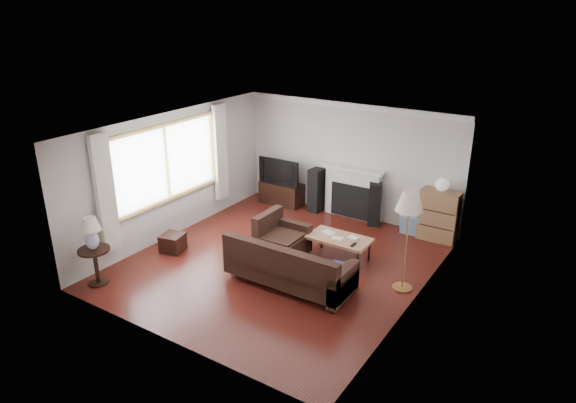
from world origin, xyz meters
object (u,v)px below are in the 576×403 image
Objects in this scene: tv_stand at (282,193)px; coffee_table at (339,248)px; sectional_sofa at (289,264)px; floor_lamp at (406,242)px; bookshelf at (439,216)px; side_table at (96,266)px.

tv_stand is 3.01m from coffee_table.
sectional_sofa is 1.94m from floor_lamp.
bookshelf is 0.91× the size of coffee_table.
sectional_sofa reaches higher than coffee_table.
coffee_table is at bearing 44.95° from side_table.
coffee_table is at bearing -124.63° from bookshelf.
tv_stand is 0.89× the size of coffee_table.
bookshelf is 2.21m from floor_lamp.
bookshelf reaches higher than side_table.
bookshelf is 1.58× the size of side_table.
floor_lamp is (0.12, -2.18, 0.34)m from bookshelf.
bookshelf is at bearing 48.51° from side_table.
side_table is at bearing -147.65° from sectional_sofa.
coffee_table is at bearing 165.11° from floor_lamp.
bookshelf is 2.22m from coffee_table.
floor_lamp reaches higher than bookshelf.
coffee_table is 4.23m from side_table.
floor_lamp is 2.64× the size of side_table.
bookshelf is (3.69, 0.04, 0.26)m from tv_stand.
bookshelf is at bearing 63.66° from sectional_sofa.
bookshelf is at bearing 93.27° from floor_lamp.
bookshelf is at bearing 55.51° from coffee_table.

